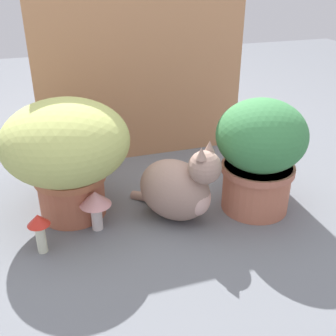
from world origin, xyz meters
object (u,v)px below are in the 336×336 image
(grass_planter, at_px, (67,150))
(cat, at_px, (179,188))
(mushroom_ornament_pink, at_px, (95,202))
(leafy_planter, at_px, (260,152))
(mushroom_ornament_red, at_px, (39,226))

(grass_planter, bearing_deg, cat, -23.13)
(cat, distance_m, mushroom_ornament_pink, 0.28)
(mushroom_ornament_pink, bearing_deg, cat, -5.06)
(leafy_planter, distance_m, mushroom_ornament_red, 0.77)
(mushroom_ornament_red, height_order, mushroom_ornament_pink, mushroom_ornament_pink)
(leafy_planter, distance_m, cat, 0.31)
(grass_planter, distance_m, leafy_planter, 0.66)
(leafy_planter, relative_size, cat, 1.16)
(leafy_planter, xyz_separation_m, mushroom_ornament_red, (-0.76, -0.03, -0.13))
(grass_planter, xyz_separation_m, mushroom_ornament_pink, (0.07, -0.12, -0.14))
(cat, bearing_deg, leafy_planter, -3.64)
(leafy_planter, height_order, cat, leafy_planter)
(cat, height_order, mushroom_ornament_pink, cat)
(grass_planter, height_order, mushroom_ornament_pink, grass_planter)
(cat, relative_size, mushroom_ornament_pink, 2.45)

